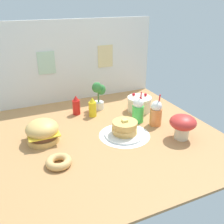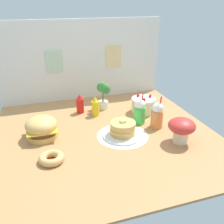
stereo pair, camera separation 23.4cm
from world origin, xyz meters
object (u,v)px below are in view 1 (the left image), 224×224
Objects in this scene: pancake_stack at (125,129)px; mushroom_stool at (183,124)px; burger at (42,131)px; cream_soda_cup at (138,110)px; orange_float_cup at (156,113)px; donut_pink_glaze at (59,162)px; potted_plant at (98,94)px; ketchup_bottle at (76,106)px; mustard_bottle at (93,108)px; layer_cake at (139,104)px.

mushroom_stool is (42.99, -25.12, 7.31)cm from pancake_stack.
burger is 70.92cm from pancake_stack.
orange_float_cup is (12.18, -13.07, 0.00)cm from cream_soda_cup.
potted_plant is at bearing 52.39° from donut_pink_glaze.
potted_plant is at bearing 89.47° from pancake_stack.
pancake_stack is 1.70× the size of ketchup_bottle.
orange_float_cup reaches higher than mustard_bottle.
potted_plant reaches higher than mushroom_stool.
layer_cake is at bearing 11.63° from burger.
mushroom_stool reaches higher than pancake_stack.
burger is at bearing 164.06° from pancake_stack.
mustard_bottle reaches higher than layer_cake.
ketchup_bottle is at bearing 112.97° from pancake_stack.
mustard_bottle is 1.08× the size of donut_pink_glaze.
mushroom_stool is (42.39, -89.30, -3.44)cm from potted_plant.
pancake_stack is 50.72cm from mustard_bottle.
ketchup_bottle and mustard_bottle have the same top height.
ketchup_bottle is at bearing -172.78° from potted_plant.
pancake_stack is 65.08cm from potted_plant.
donut_pink_glaze is at bearing -162.79° from pancake_stack.
orange_float_cup reaches higher than burger.
ketchup_bottle reaches higher than burger.
mustard_bottle is (56.14, 29.71, 0.18)cm from burger.
mushroom_stool is at bearing -64.60° from potted_plant.
burger is at bearing 172.68° from orange_float_cup.
burger is 0.87× the size of potted_plant.
burger is 109.13cm from layer_cake.
cream_soda_cup is at bearing 132.99° from orange_float_cup.
mushroom_stool reaches higher than ketchup_bottle.
orange_float_cup is at bearing -47.01° from cream_soda_cup.
mustard_bottle is 20.90cm from potted_plant.
layer_cake is 67.40cm from ketchup_bottle.
burger reaches higher than donut_pink_glaze.
potted_plant is (26.37, 3.34, 7.32)cm from ketchup_bottle.
mustard_bottle is at bearing -40.22° from ketchup_bottle.
potted_plant reaches higher than donut_pink_glaze.
cream_soda_cup is at bearing -39.69° from mustard_bottle.
potted_plant reaches higher than layer_cake.
pancake_stack is 1.55× the size of mushroom_stool.
mushroom_stool is (6.55, -31.15, 1.29)cm from orange_float_cup.
mustard_bottle is at bearing 27.89° from burger.
pancake_stack is at bearing -15.94° from burger.
potted_plant reaches higher than cream_soda_cup.
mustard_bottle reaches higher than burger.
donut_pink_glaze is 0.85× the size of mushroom_stool.
orange_float_cup is 68.47cm from potted_plant.
ketchup_bottle is 1.00× the size of mustard_bottle.
burger is at bearing 179.78° from cream_soda_cup.
potted_plant reaches higher than ketchup_bottle.
burger is 0.78× the size of pancake_stack.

